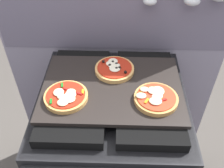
# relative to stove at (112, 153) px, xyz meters

# --- Properties ---
(kitchen_backsplash) EXTENTS (1.10, 0.09, 1.55)m
(kitchen_backsplash) POSITION_rel_stove_xyz_m (0.00, 0.34, 0.34)
(kitchen_backsplash) COLOR gray
(kitchen_backsplash) RESTS_ON ground_plane
(stove) EXTENTS (0.60, 0.64, 0.90)m
(stove) POSITION_rel_stove_xyz_m (0.00, 0.00, 0.00)
(stove) COLOR black
(stove) RESTS_ON ground_plane
(baking_tray) EXTENTS (0.54, 0.38, 0.02)m
(baking_tray) POSITION_rel_stove_xyz_m (0.00, 0.00, 0.46)
(baking_tray) COLOR black
(baking_tray) RESTS_ON stove
(pizza_left) EXTENTS (0.16, 0.16, 0.03)m
(pizza_left) POSITION_rel_stove_xyz_m (-0.17, -0.07, 0.48)
(pizza_left) COLOR tan
(pizza_left) RESTS_ON baking_tray
(pizza_right) EXTENTS (0.16, 0.16, 0.03)m
(pizza_right) POSITION_rel_stove_xyz_m (0.16, -0.07, 0.48)
(pizza_right) COLOR #C18947
(pizza_right) RESTS_ON baking_tray
(pizza_center) EXTENTS (0.16, 0.16, 0.03)m
(pizza_center) POSITION_rel_stove_xyz_m (0.01, 0.09, 0.48)
(pizza_center) COLOR tan
(pizza_center) RESTS_ON baking_tray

